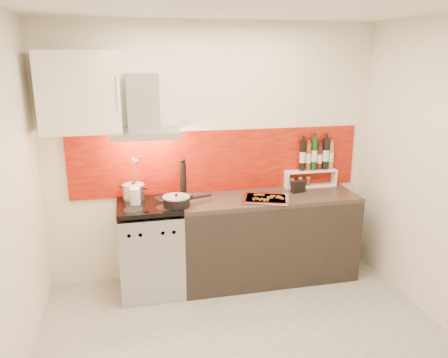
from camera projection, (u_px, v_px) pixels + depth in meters
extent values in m
plane|color=#9E9991|center=(250.00, 348.00, 3.50)|extent=(3.40, 3.40, 0.00)
cube|color=white|center=(257.00, 1.00, 2.81)|extent=(3.40, 2.80, 0.02)
cube|color=silver|center=(214.00, 153.00, 4.47)|extent=(3.40, 0.02, 2.60)
cube|color=maroon|center=(219.00, 161.00, 4.49)|extent=(3.00, 0.02, 0.64)
cube|color=#B7B7BA|center=(151.00, 251.00, 4.27)|extent=(0.60, 0.60, 0.84)
cube|color=black|center=(153.00, 273.00, 4.03)|extent=(0.50, 0.02, 0.40)
cube|color=#B7B7BA|center=(152.00, 234.00, 3.92)|extent=(0.56, 0.02, 0.12)
cube|color=#FF190C|center=(152.00, 234.00, 3.92)|extent=(0.10, 0.01, 0.04)
cube|color=black|center=(149.00, 206.00, 4.15)|extent=(0.60, 0.60, 0.04)
cube|color=black|center=(268.00, 239.00, 4.53)|extent=(1.80, 0.60, 0.86)
cube|color=#30261D|center=(269.00, 198.00, 4.41)|extent=(1.80, 0.60, 0.04)
cube|color=#B7B7BA|center=(145.00, 133.00, 4.01)|extent=(0.62, 0.50, 0.06)
cube|color=#B7B7BA|center=(143.00, 101.00, 4.08)|extent=(0.30, 0.18, 0.50)
sphere|color=#FFD18C|center=(129.00, 138.00, 3.99)|extent=(0.07, 0.07, 0.07)
sphere|color=#FFD18C|center=(162.00, 137.00, 4.05)|extent=(0.07, 0.07, 0.07)
cube|color=white|center=(80.00, 92.00, 3.86)|extent=(0.70, 0.35, 0.72)
cylinder|color=#B7B7BA|center=(134.00, 193.00, 4.24)|extent=(0.21, 0.21, 0.14)
cylinder|color=#99999E|center=(133.00, 185.00, 4.21)|extent=(0.21, 0.21, 0.01)
sphere|color=black|center=(133.00, 183.00, 4.21)|extent=(0.03, 0.03, 0.03)
cylinder|color=black|center=(176.00, 202.00, 4.08)|extent=(0.25, 0.25, 0.08)
cylinder|color=#99999E|center=(176.00, 197.00, 4.06)|extent=(0.26, 0.26, 0.01)
sphere|color=black|center=(176.00, 195.00, 4.06)|extent=(0.03, 0.03, 0.03)
cylinder|color=black|center=(200.00, 197.00, 4.19)|extent=(0.24, 0.10, 0.03)
cylinder|color=silver|center=(135.00, 197.00, 4.10)|extent=(0.10, 0.10, 0.16)
cylinder|color=silver|center=(135.00, 175.00, 4.05)|extent=(0.01, 0.08, 0.30)
sphere|color=silver|center=(134.00, 162.00, 3.95)|extent=(0.07, 0.07, 0.07)
cylinder|color=black|center=(183.00, 181.00, 4.28)|extent=(0.06, 0.06, 0.36)
sphere|color=black|center=(183.00, 161.00, 4.23)|extent=(0.05, 0.05, 0.05)
cube|color=white|center=(310.00, 186.00, 4.73)|extent=(0.57, 0.15, 0.01)
cube|color=white|center=(286.00, 180.00, 4.65)|extent=(0.01, 0.15, 0.16)
cube|color=white|center=(333.00, 177.00, 4.77)|extent=(0.02, 0.15, 0.16)
cube|color=white|center=(310.00, 171.00, 4.69)|extent=(0.57, 0.15, 0.02)
cylinder|color=black|center=(303.00, 156.00, 4.62)|extent=(0.06, 0.06, 0.33)
cylinder|color=brown|center=(308.00, 157.00, 4.64)|extent=(0.06, 0.06, 0.29)
cylinder|color=#133415|center=(314.00, 154.00, 4.65)|extent=(0.07, 0.07, 0.34)
cylinder|color=#441212|center=(320.00, 157.00, 4.67)|extent=(0.05, 0.05, 0.27)
cylinder|color=black|center=(326.00, 154.00, 4.68)|extent=(0.07, 0.07, 0.34)
cylinder|color=olive|center=(331.00, 156.00, 4.70)|extent=(0.05, 0.05, 0.29)
cylinder|color=beige|center=(292.00, 183.00, 4.68)|extent=(0.04, 0.04, 0.07)
cylinder|color=#956818|center=(300.00, 182.00, 4.70)|extent=(0.04, 0.04, 0.08)
cylinder|color=#503B28|center=(308.00, 182.00, 4.72)|extent=(0.04, 0.04, 0.08)
cube|color=black|center=(298.00, 187.00, 4.51)|extent=(0.16, 0.09, 0.12)
cube|color=silver|center=(266.00, 199.00, 4.27)|extent=(0.51, 0.45, 0.01)
cube|color=silver|center=(266.00, 198.00, 4.27)|extent=(0.53, 0.47, 0.01)
cube|color=red|center=(266.00, 198.00, 4.27)|extent=(0.46, 0.40, 0.01)
cube|color=brown|center=(256.00, 195.00, 4.34)|extent=(0.06, 0.03, 0.01)
cube|color=brown|center=(254.00, 199.00, 4.21)|extent=(0.04, 0.06, 0.01)
cube|color=brown|center=(272.00, 196.00, 4.29)|extent=(0.02, 0.06, 0.01)
cube|color=brown|center=(255.00, 199.00, 4.22)|extent=(0.06, 0.02, 0.01)
cube|color=brown|center=(256.00, 199.00, 4.22)|extent=(0.06, 0.03, 0.01)
cube|color=brown|center=(261.00, 199.00, 4.20)|extent=(0.05, 0.05, 0.01)
cube|color=brown|center=(255.00, 199.00, 4.22)|extent=(0.05, 0.05, 0.01)
cube|color=brown|center=(270.00, 197.00, 4.26)|extent=(0.06, 0.04, 0.01)
cube|color=brown|center=(278.00, 197.00, 4.27)|extent=(0.06, 0.02, 0.01)
cube|color=brown|center=(281.00, 198.00, 4.24)|extent=(0.05, 0.05, 0.01)
cube|color=brown|center=(274.00, 197.00, 4.29)|extent=(0.05, 0.05, 0.01)
cube|color=brown|center=(262.00, 195.00, 4.34)|extent=(0.06, 0.04, 0.01)
cube|color=brown|center=(265.00, 200.00, 4.20)|extent=(0.06, 0.04, 0.01)
cube|color=brown|center=(268.00, 200.00, 4.19)|extent=(0.04, 0.06, 0.01)
cube|color=brown|center=(264.00, 200.00, 4.18)|extent=(0.03, 0.06, 0.01)
cube|color=brown|center=(280.00, 197.00, 4.28)|extent=(0.04, 0.06, 0.01)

